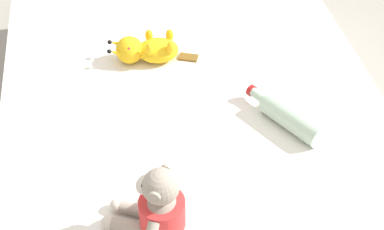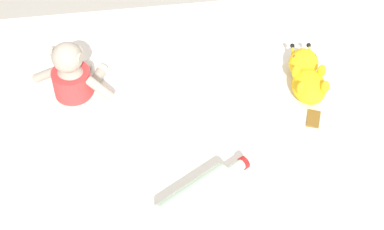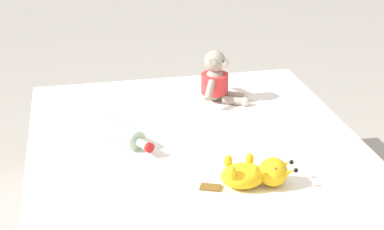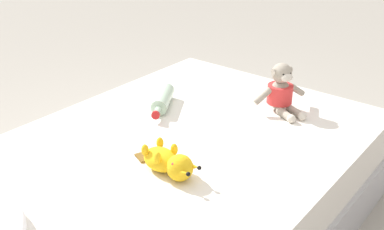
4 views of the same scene
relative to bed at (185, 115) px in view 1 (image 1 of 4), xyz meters
name	(u,v)px [view 1 (image 1 of 4)]	position (x,y,z in m)	size (l,w,h in m)	color
ground_plane	(186,153)	(0.00, 0.00, -0.22)	(16.00, 16.00, 0.00)	#9E998E
bed	(185,115)	(0.00, 0.00, 0.00)	(1.33, 2.08, 0.44)	#B2B2B7
plush_monkey	(158,208)	(-0.18, -0.68, 0.32)	(0.25, 0.27, 0.24)	#9E9384
plush_yellow_creature	(146,50)	(-0.13, 0.07, 0.27)	(0.33, 0.12, 0.10)	yellow
glass_bottle	(290,117)	(0.28, -0.35, 0.26)	(0.21, 0.29, 0.08)	#B2D1B7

